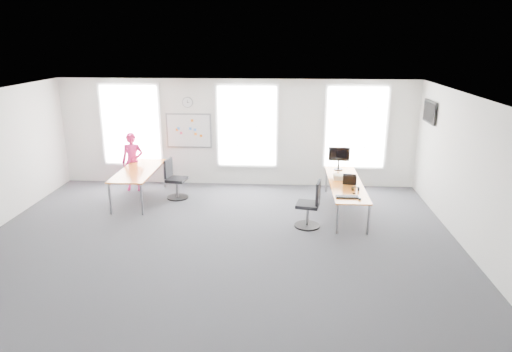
# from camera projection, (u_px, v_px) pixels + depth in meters

# --- Properties ---
(floor) EXTENTS (10.00, 10.00, 0.00)m
(floor) POSITION_uv_depth(u_px,v_px,m) (217.00, 243.00, 9.43)
(floor) COLOR #2A2A2F
(floor) RESTS_ON ground
(ceiling) EXTENTS (10.00, 10.00, 0.00)m
(ceiling) POSITION_uv_depth(u_px,v_px,m) (213.00, 97.00, 8.55)
(ceiling) COLOR white
(ceiling) RESTS_ON ground
(wall_back) EXTENTS (10.00, 0.00, 10.00)m
(wall_back) POSITION_uv_depth(u_px,v_px,m) (237.00, 133.00, 12.81)
(wall_back) COLOR white
(wall_back) RESTS_ON ground
(wall_front) EXTENTS (10.00, 0.00, 10.00)m
(wall_front) POSITION_uv_depth(u_px,v_px,m) (163.00, 275.00, 5.17)
(wall_front) COLOR white
(wall_front) RESTS_ON ground
(wall_right) EXTENTS (0.00, 10.00, 10.00)m
(wall_right) POSITION_uv_depth(u_px,v_px,m) (475.00, 178.00, 8.69)
(wall_right) COLOR white
(wall_right) RESTS_ON ground
(window_left) EXTENTS (1.60, 0.06, 2.20)m
(window_left) POSITION_uv_depth(u_px,v_px,m) (131.00, 125.00, 12.90)
(window_left) COLOR silver
(window_left) RESTS_ON wall_back
(window_mid) EXTENTS (1.60, 0.06, 2.20)m
(window_mid) POSITION_uv_depth(u_px,v_px,m) (247.00, 126.00, 12.70)
(window_mid) COLOR silver
(window_mid) RESTS_ON wall_back
(window_right) EXTENTS (1.60, 0.06, 2.20)m
(window_right) POSITION_uv_depth(u_px,v_px,m) (356.00, 127.00, 12.52)
(window_right) COLOR silver
(window_right) RESTS_ON wall_back
(desk_right) EXTENTS (0.78, 2.92, 0.71)m
(desk_right) POSITION_uv_depth(u_px,v_px,m) (346.00, 185.00, 11.01)
(desk_right) COLOR orange
(desk_right) RESTS_ON ground
(desk_left) EXTENTS (0.89, 2.23, 0.81)m
(desk_left) POSITION_uv_depth(u_px,v_px,m) (138.00, 172.00, 11.73)
(desk_left) COLOR orange
(desk_left) RESTS_ON ground
(chair_right) EXTENTS (0.57, 0.57, 1.07)m
(chair_right) POSITION_uv_depth(u_px,v_px,m) (311.00, 207.00, 10.11)
(chair_right) COLOR black
(chair_right) RESTS_ON ground
(chair_left) EXTENTS (0.56, 0.56, 1.06)m
(chair_left) POSITION_uv_depth(u_px,v_px,m) (175.00, 181.00, 11.95)
(chair_left) COLOR black
(chair_left) RESTS_ON ground
(person) EXTENTS (0.62, 0.44, 1.61)m
(person) POSITION_uv_depth(u_px,v_px,m) (133.00, 162.00, 12.49)
(person) COLOR #D41E66
(person) RESTS_ON ground
(whiteboard) EXTENTS (1.20, 0.03, 0.90)m
(whiteboard) POSITION_uv_depth(u_px,v_px,m) (189.00, 131.00, 12.85)
(whiteboard) COLOR silver
(whiteboard) RESTS_ON wall_back
(wall_clock) EXTENTS (0.30, 0.04, 0.30)m
(wall_clock) POSITION_uv_depth(u_px,v_px,m) (188.00, 102.00, 12.61)
(wall_clock) COLOR gray
(wall_clock) RESTS_ON wall_back
(tv) EXTENTS (0.06, 0.90, 0.55)m
(tv) POSITION_uv_depth(u_px,v_px,m) (430.00, 112.00, 11.32)
(tv) COLOR black
(tv) RESTS_ON wall_right
(keyboard) EXTENTS (0.50, 0.18, 0.02)m
(keyboard) POSITION_uv_depth(u_px,v_px,m) (347.00, 197.00, 9.99)
(keyboard) COLOR black
(keyboard) RESTS_ON desk_right
(mouse) EXTENTS (0.11, 0.14, 0.04)m
(mouse) POSITION_uv_depth(u_px,v_px,m) (360.00, 199.00, 9.85)
(mouse) COLOR black
(mouse) RESTS_ON desk_right
(lens_cap) EXTENTS (0.08, 0.08, 0.01)m
(lens_cap) POSITION_uv_depth(u_px,v_px,m) (354.00, 193.00, 10.24)
(lens_cap) COLOR black
(lens_cap) RESTS_ON desk_right
(headphones) EXTENTS (0.17, 0.09, 0.10)m
(headphones) POSITION_uv_depth(u_px,v_px,m) (355.00, 189.00, 10.42)
(headphones) COLOR black
(headphones) RESTS_ON desk_right
(laptop_sleeve) EXTENTS (0.32, 0.22, 0.26)m
(laptop_sleeve) POSITION_uv_depth(u_px,v_px,m) (350.00, 180.00, 10.81)
(laptop_sleeve) COLOR black
(laptop_sleeve) RESTS_ON desk_right
(paper_stack) EXTENTS (0.33, 0.25, 0.11)m
(paper_stack) POSITION_uv_depth(u_px,v_px,m) (340.00, 177.00, 11.26)
(paper_stack) COLOR beige
(paper_stack) RESTS_ON desk_right
(monitor) EXTENTS (0.55, 0.23, 0.61)m
(monitor) POSITION_uv_depth(u_px,v_px,m) (339.00, 156.00, 11.97)
(monitor) COLOR black
(monitor) RESTS_ON desk_right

